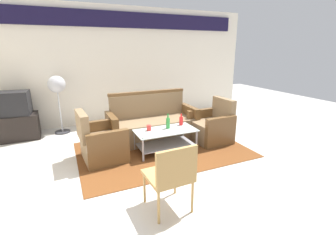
{
  "coord_description": "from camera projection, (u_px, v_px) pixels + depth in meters",
  "views": [
    {
      "loc": [
        -1.66,
        -3.0,
        1.83
      ],
      "look_at": [
        -0.01,
        0.69,
        0.65
      ],
      "focal_mm": 25.58,
      "sensor_mm": 36.0,
      "label": 1
    }
  ],
  "objects": [
    {
      "name": "tv_stand",
      "position": [
        17.0,
        127.0,
        4.94
      ],
      "size": [
        0.8,
        0.5,
        0.52
      ],
      "primitive_type": "cube",
      "color": "black",
      "rests_on": "ground"
    },
    {
      "name": "armchair_left",
      "position": [
        101.0,
        143.0,
        4.02
      ],
      "size": [
        0.75,
        0.81,
        0.85
      ],
      "rotation": [
        0.0,
        0.0,
        -1.5
      ],
      "color": "#7F6647",
      "rests_on": "rug"
    },
    {
      "name": "wicker_chair",
      "position": [
        171.0,
        173.0,
        2.65
      ],
      "size": [
        0.5,
        0.5,
        0.84
      ],
      "rotation": [
        0.0,
        0.0,
        0.04
      ],
      "color": "#AD844C",
      "rests_on": "ground"
    },
    {
      "name": "cup",
      "position": [
        149.0,
        128.0,
        4.26
      ],
      "size": [
        0.08,
        0.08,
        0.1
      ],
      "primitive_type": "cylinder",
      "color": "red",
      "rests_on": "coffee_table"
    },
    {
      "name": "ground_plane",
      "position": [
        186.0,
        168.0,
        3.79
      ],
      "size": [
        14.0,
        14.0,
        0.0
      ],
      "primitive_type": "plane",
      "color": "beige"
    },
    {
      "name": "bottle_red",
      "position": [
        181.0,
        121.0,
        4.56
      ],
      "size": [
        0.07,
        0.07,
        0.22
      ],
      "color": "red",
      "rests_on": "coffee_table"
    },
    {
      "name": "television",
      "position": [
        13.0,
        103.0,
        4.8
      ],
      "size": [
        0.63,
        0.49,
        0.48
      ],
      "rotation": [
        0.0,
        0.0,
        3.07
      ],
      "color": "black",
      "rests_on": "tv_stand"
    },
    {
      "name": "couch",
      "position": [
        153.0,
        124.0,
        4.92
      ],
      "size": [
        1.81,
        0.76,
        0.96
      ],
      "rotation": [
        0.0,
        0.0,
        3.15
      ],
      "color": "#7F6647",
      "rests_on": "rug"
    },
    {
      "name": "coffee_table",
      "position": [
        165.0,
        137.0,
        4.36
      ],
      "size": [
        1.1,
        0.6,
        0.4
      ],
      "color": "silver",
      "rests_on": "rug"
    },
    {
      "name": "pedestal_fan",
      "position": [
        57.0,
        88.0,
        5.1
      ],
      "size": [
        0.36,
        0.36,
        1.27
      ],
      "color": "#2D2D33",
      "rests_on": "ground"
    },
    {
      "name": "bottle_green",
      "position": [
        168.0,
        123.0,
        4.37
      ],
      "size": [
        0.07,
        0.07,
        0.27
      ],
      "color": "#2D8C38",
      "rests_on": "coffee_table"
    },
    {
      "name": "rug",
      "position": [
        163.0,
        150.0,
        4.46
      ],
      "size": [
        3.0,
        2.01,
        0.01
      ],
      "primitive_type": "cube",
      "color": "brown",
      "rests_on": "ground"
    },
    {
      "name": "armchair_right",
      "position": [
        212.0,
        127.0,
        4.83
      ],
      "size": [
        0.73,
        0.79,
        0.85
      ],
      "rotation": [
        0.0,
        0.0,
        1.61
      ],
      "color": "#7F6647",
      "rests_on": "rug"
    },
    {
      "name": "wall_back",
      "position": [
        130.0,
        62.0,
        6.06
      ],
      "size": [
        6.52,
        0.19,
        2.8
      ],
      "color": "silver",
      "rests_on": "ground"
    }
  ]
}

